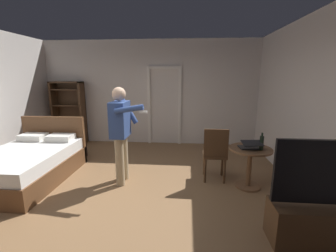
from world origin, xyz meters
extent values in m
plane|color=olive|center=(0.00, 0.00, 0.00)|extent=(6.53, 6.53, 0.00)
cube|color=silver|center=(0.00, 3.03, 1.41)|extent=(6.05, 0.12, 2.82)
cube|color=silver|center=(2.97, 0.00, 1.41)|extent=(0.12, 6.17, 2.82)
cube|color=white|center=(-0.01, 2.95, 1.02)|extent=(0.08, 0.08, 2.05)
cube|color=white|center=(0.84, 2.95, 1.02)|extent=(0.08, 0.08, 2.05)
cube|color=white|center=(0.41, 2.95, 2.09)|extent=(0.93, 0.08, 0.08)
cube|color=brown|center=(-1.86, 0.37, 0.17)|extent=(1.37, 1.99, 0.35)
cube|color=white|center=(-1.86, 0.37, 0.46)|extent=(1.31, 1.93, 0.22)
cube|color=brown|center=(-1.86, 1.33, 0.51)|extent=(1.37, 0.08, 1.02)
cube|color=white|center=(-2.16, 1.07, 0.63)|extent=(0.50, 0.34, 0.12)
cube|color=white|center=(-1.56, 1.07, 0.63)|extent=(0.50, 0.34, 0.12)
cube|color=#4C331E|center=(-2.66, 2.77, 0.86)|extent=(0.06, 0.32, 1.73)
cube|color=#4C331E|center=(-1.85, 2.77, 0.86)|extent=(0.06, 0.32, 1.73)
cube|color=#4C331E|center=(-2.26, 2.77, 1.71)|extent=(0.87, 0.32, 0.04)
cube|color=#4C331E|center=(-2.26, 2.92, 0.86)|extent=(0.87, 0.02, 1.73)
cube|color=#4C331E|center=(-2.26, 2.77, 0.22)|extent=(0.81, 0.32, 0.03)
cube|color=#4C331E|center=(-2.26, 2.77, 0.65)|extent=(0.81, 0.32, 0.03)
cube|color=#4C331E|center=(-2.26, 2.77, 1.08)|extent=(0.81, 0.32, 0.03)
cube|color=#4C331E|center=(-2.26, 2.77, 1.51)|extent=(0.81, 0.32, 0.03)
cube|color=#4C331E|center=(2.61, -0.86, 0.23)|extent=(1.18, 0.40, 0.47)
cube|color=black|center=(2.61, -0.88, 0.88)|extent=(1.24, 0.05, 0.72)
cube|color=teal|center=(2.61, -0.85, 0.88)|extent=(1.18, 0.01, 0.66)
cylinder|color=brown|center=(2.11, 0.46, 0.33)|extent=(0.08, 0.08, 0.67)
cylinder|color=brown|center=(2.11, 0.46, 0.01)|extent=(0.42, 0.42, 0.03)
cylinder|color=brown|center=(2.11, 0.46, 0.68)|extent=(0.70, 0.70, 0.03)
cube|color=black|center=(2.08, 0.46, 0.71)|extent=(0.34, 0.25, 0.02)
cube|color=black|center=(2.09, 0.34, 0.82)|extent=(0.34, 0.23, 0.05)
cube|color=#2E2B92|center=(2.09, 0.35, 0.82)|extent=(0.31, 0.20, 0.04)
cylinder|color=black|center=(2.25, 0.38, 0.81)|extent=(0.06, 0.06, 0.23)
cylinder|color=black|center=(2.25, 0.38, 0.96)|extent=(0.03, 0.03, 0.06)
cylinder|color=#4C331E|center=(1.73, 0.90, 0.23)|extent=(0.04, 0.04, 0.45)
cylinder|color=#4C331E|center=(1.39, 0.91, 0.23)|extent=(0.04, 0.04, 0.45)
cylinder|color=#4C331E|center=(1.72, 0.56, 0.23)|extent=(0.04, 0.04, 0.45)
cylinder|color=#4C331E|center=(1.38, 0.57, 0.23)|extent=(0.04, 0.04, 0.45)
cube|color=#4C331E|center=(1.56, 0.74, 0.47)|extent=(0.43, 0.43, 0.04)
cube|color=#4C331E|center=(1.55, 0.57, 0.74)|extent=(0.42, 0.05, 0.50)
cylinder|color=tan|center=(-0.10, 0.60, 0.43)|extent=(0.15, 0.15, 0.85)
cylinder|color=tan|center=(-0.10, 0.34, 0.43)|extent=(0.15, 0.15, 0.85)
cube|color=#334C8C|center=(-0.10, 0.47, 1.15)|extent=(0.27, 0.45, 0.60)
sphere|color=#D8AD8C|center=(-0.10, 0.47, 1.58)|extent=(0.23, 0.23, 0.23)
cylinder|color=#334C8C|center=(-0.01, 0.72, 1.26)|extent=(0.33, 0.09, 0.49)
cylinder|color=#334C8C|center=(0.13, 0.22, 1.37)|extent=(0.47, 0.10, 0.16)
cube|color=white|center=(0.36, 0.19, 1.33)|extent=(0.12, 0.04, 0.04)
cube|color=black|center=(-1.61, 1.66, 0.15)|extent=(0.58, 0.44, 0.30)
camera|label=1|loc=(1.04, -3.27, 1.89)|focal=24.37mm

